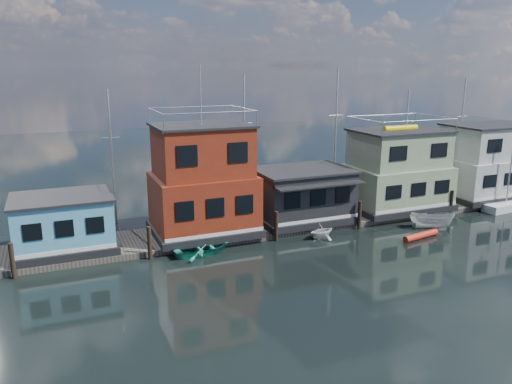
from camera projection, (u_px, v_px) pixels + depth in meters
name	position (u px, v px, depth m)	size (l,w,h in m)	color
ground	(405.00, 282.00, 28.97)	(160.00, 160.00, 0.00)	black
dock	(307.00, 221.00, 39.67)	(48.00, 5.00, 0.40)	#595147
houseboat_blue	(64.00, 223.00, 32.50)	(6.40, 4.90, 3.66)	black
houseboat_red	(203.00, 182.00, 35.55)	(7.40, 5.90, 11.86)	black
houseboat_dark	(302.00, 195.00, 38.92)	(7.40, 6.10, 4.06)	black
houseboat_green	(397.00, 171.00, 41.99)	(8.40, 5.90, 7.03)	black
houseboat_white	(486.00, 163.00, 45.70)	(8.40, 5.90, 6.66)	black
pilings	(321.00, 220.00, 36.81)	(42.28, 0.28, 2.20)	#2D2116
background_masts	(323.00, 141.00, 45.48)	(36.40, 0.16, 12.00)	silver
dinghy_teal	(202.00, 248.00, 33.20)	(2.79, 3.91, 0.81)	teal
dinghy_white	(321.00, 231.00, 36.15)	(1.83, 2.12, 1.12)	silver
day_sailer	(506.00, 206.00, 43.22)	(4.54, 1.87, 6.97)	silver
red_kayak	(421.00, 236.00, 36.10)	(0.48, 0.48, 3.25)	red
motorboat	(432.00, 220.00, 38.31)	(1.25, 3.32, 1.28)	silver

